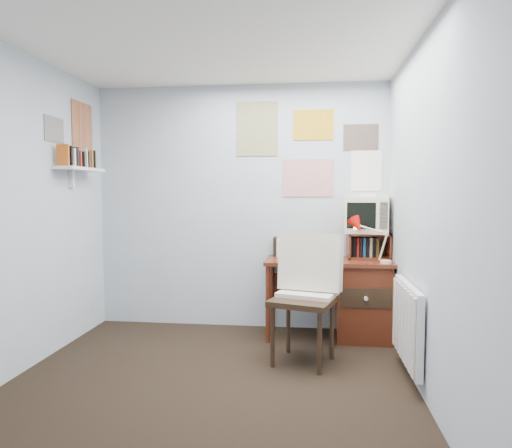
{
  "coord_description": "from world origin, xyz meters",
  "views": [
    {
      "loc": [
        0.72,
        -2.93,
        1.41
      ],
      "look_at": [
        0.26,
        0.94,
        1.13
      ],
      "focal_mm": 32.0,
      "sensor_mm": 36.0,
      "label": 1
    }
  ],
  "objects_px": {
    "desk_lamp": "(386,243)",
    "tv_riser": "(368,246)",
    "desk": "(356,296)",
    "crt_tv": "(367,213)",
    "desk_chair": "(303,301)",
    "wall_shelf": "(80,169)",
    "radiator": "(408,323)"
  },
  "relations": [
    {
      "from": "desk_lamp",
      "to": "desk_chair",
      "type": "bearing_deg",
      "value": -148.61
    },
    {
      "from": "desk",
      "to": "radiator",
      "type": "xyz_separation_m",
      "value": [
        0.29,
        -0.93,
        0.01
      ]
    },
    {
      "from": "crt_tv",
      "to": "radiator",
      "type": "height_order",
      "value": "crt_tv"
    },
    {
      "from": "desk_lamp",
      "to": "radiator",
      "type": "height_order",
      "value": "desk_lamp"
    },
    {
      "from": "tv_riser",
      "to": "radiator",
      "type": "height_order",
      "value": "tv_riser"
    },
    {
      "from": "desk_chair",
      "to": "wall_shelf",
      "type": "height_order",
      "value": "wall_shelf"
    },
    {
      "from": "desk",
      "to": "wall_shelf",
      "type": "relative_size",
      "value": 1.94
    },
    {
      "from": "desk_chair",
      "to": "wall_shelf",
      "type": "relative_size",
      "value": 1.66
    },
    {
      "from": "radiator",
      "to": "wall_shelf",
      "type": "bearing_deg",
      "value": 169.11
    },
    {
      "from": "tv_riser",
      "to": "radiator",
      "type": "xyz_separation_m",
      "value": [
        0.17,
        -1.04,
        -0.47
      ]
    },
    {
      "from": "desk",
      "to": "desk_chair",
      "type": "distance_m",
      "value": 0.88
    },
    {
      "from": "desk_lamp",
      "to": "tv_riser",
      "type": "xyz_separation_m",
      "value": [
        -0.12,
        0.3,
        -0.06
      ]
    },
    {
      "from": "crt_tv",
      "to": "radiator",
      "type": "relative_size",
      "value": 0.51
    },
    {
      "from": "desk_lamp",
      "to": "tv_riser",
      "type": "height_order",
      "value": "desk_lamp"
    },
    {
      "from": "desk",
      "to": "desk_lamp",
      "type": "relative_size",
      "value": 3.23
    },
    {
      "from": "crt_tv",
      "to": "desk_lamp",
      "type": "bearing_deg",
      "value": -57.93
    },
    {
      "from": "desk",
      "to": "desk_chair",
      "type": "bearing_deg",
      "value": -124.99
    },
    {
      "from": "tv_riser",
      "to": "desk_chair",
      "type": "bearing_deg",
      "value": -126.87
    },
    {
      "from": "desk_lamp",
      "to": "radiator",
      "type": "xyz_separation_m",
      "value": [
        0.05,
        -0.74,
        -0.53
      ]
    },
    {
      "from": "desk",
      "to": "crt_tv",
      "type": "distance_m",
      "value": 0.81
    },
    {
      "from": "crt_tv",
      "to": "wall_shelf",
      "type": "relative_size",
      "value": 0.65
    },
    {
      "from": "desk_chair",
      "to": "desk_lamp",
      "type": "bearing_deg",
      "value": 52.73
    },
    {
      "from": "radiator",
      "to": "wall_shelf",
      "type": "xyz_separation_m",
      "value": [
        -2.86,
        0.55,
        1.2
      ]
    },
    {
      "from": "desk",
      "to": "desk_lamp",
      "type": "distance_m",
      "value": 0.62
    },
    {
      "from": "radiator",
      "to": "wall_shelf",
      "type": "relative_size",
      "value": 1.29
    },
    {
      "from": "desk_lamp",
      "to": "tv_riser",
      "type": "distance_m",
      "value": 0.33
    },
    {
      "from": "desk_chair",
      "to": "radiator",
      "type": "xyz_separation_m",
      "value": [
        0.79,
        -0.22,
        -0.1
      ]
    },
    {
      "from": "desk_chair",
      "to": "wall_shelf",
      "type": "bearing_deg",
      "value": -171.67
    },
    {
      "from": "crt_tv",
      "to": "radiator",
      "type": "bearing_deg",
      "value": -70.98
    },
    {
      "from": "desk_chair",
      "to": "desk_lamp",
      "type": "distance_m",
      "value": 1.0
    },
    {
      "from": "desk_chair",
      "to": "radiator",
      "type": "relative_size",
      "value": 1.29
    },
    {
      "from": "crt_tv",
      "to": "wall_shelf",
      "type": "xyz_separation_m",
      "value": [
        -2.68,
        -0.51,
        0.42
      ]
    }
  ]
}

